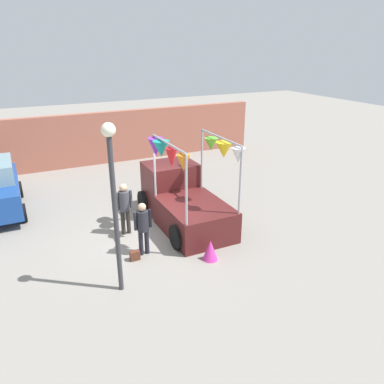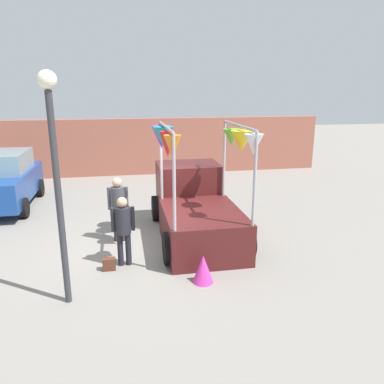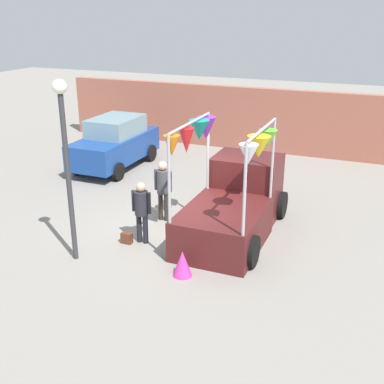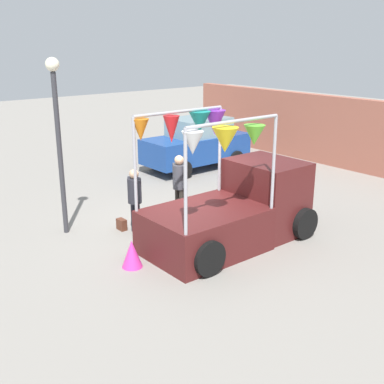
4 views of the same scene
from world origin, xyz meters
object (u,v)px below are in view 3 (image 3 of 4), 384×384
(street_lamp, at_px, (65,148))
(parked_car, at_px, (115,143))
(handbag, at_px, (127,238))
(person_vendor, at_px, (163,185))
(vendor_truck, at_px, (235,199))
(folded_kite_bundle_magenta, at_px, (182,264))
(person_customer, at_px, (141,207))

(street_lamp, bearing_deg, parked_car, 113.13)
(handbag, bearing_deg, street_lamp, -122.30)
(parked_car, xyz_separation_m, street_lamp, (2.80, -6.55, 1.78))
(parked_car, relative_size, street_lamp, 0.95)
(person_vendor, bearing_deg, street_lamp, -109.09)
(vendor_truck, xyz_separation_m, person_vendor, (-2.04, -0.14, 0.16))
(handbag, relative_size, street_lamp, 0.07)
(parked_car, relative_size, handbag, 14.29)
(folded_kite_bundle_magenta, bearing_deg, person_customer, 145.00)
(vendor_truck, height_order, person_vendor, vendor_truck)
(parked_car, bearing_deg, person_vendor, -44.62)
(person_customer, bearing_deg, street_lamp, -128.54)
(vendor_truck, xyz_separation_m, handbag, (-2.29, -1.80, -0.75))
(parked_car, distance_m, handbag, 6.49)
(person_customer, bearing_deg, person_vendor, 94.19)
(person_vendor, bearing_deg, handbag, -98.32)
(vendor_truck, bearing_deg, parked_car, 148.37)
(person_vendor, xyz_separation_m, street_lamp, (-0.98, -2.82, 1.68))
(vendor_truck, height_order, folded_kite_bundle_magenta, vendor_truck)
(person_customer, xyz_separation_m, folded_kite_bundle_magenta, (1.60, -1.12, -0.67))
(handbag, distance_m, folded_kite_bundle_magenta, 2.16)
(person_customer, relative_size, person_vendor, 0.94)
(street_lamp, bearing_deg, person_vendor, 70.91)
(street_lamp, bearing_deg, vendor_truck, 44.45)
(parked_car, xyz_separation_m, person_vendor, (3.77, -3.72, 0.10))
(vendor_truck, distance_m, person_customer, 2.52)
(vendor_truck, xyz_separation_m, parked_car, (-5.82, 3.58, 0.06))
(parked_car, distance_m, person_vendor, 5.30)
(parked_car, bearing_deg, vendor_truck, -31.63)
(folded_kite_bundle_magenta, bearing_deg, parked_car, 130.99)
(vendor_truck, bearing_deg, handbag, -141.75)
(parked_car, distance_m, person_customer, 6.48)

